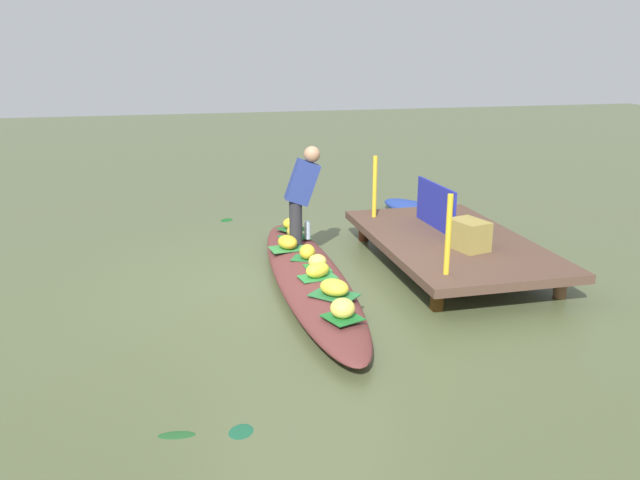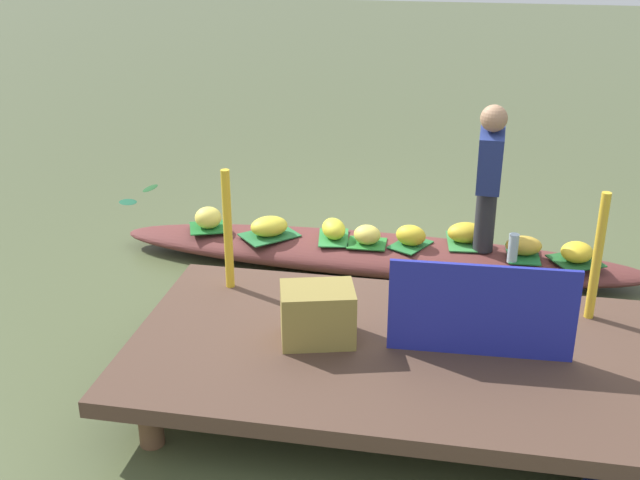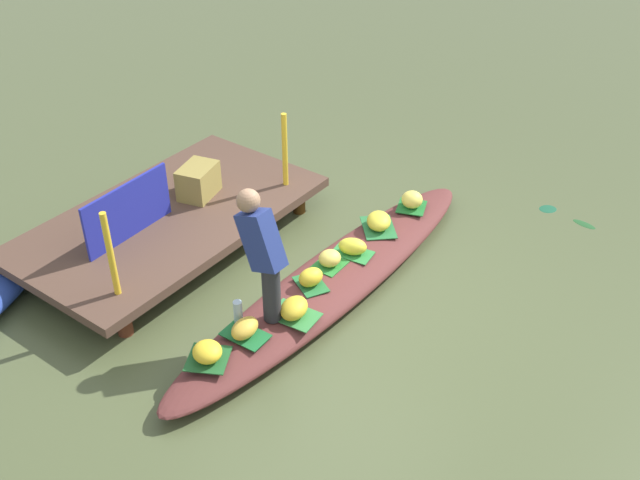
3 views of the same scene
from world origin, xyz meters
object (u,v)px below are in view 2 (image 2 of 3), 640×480
Objects in this scene: vendor_boat at (376,254)px; banana_bunch_4 at (334,229)px; banana_bunch_0 at (367,235)px; banana_bunch_6 at (411,235)px; banana_bunch_3 at (208,218)px; banana_bunch_5 at (524,246)px; market_banner at (482,311)px; vendor_person at (489,170)px; banana_bunch_1 at (577,252)px; water_bottle at (513,248)px; banana_bunch_2 at (466,233)px; produce_crate at (318,314)px; banana_bunch_7 at (269,226)px.

banana_bunch_4 reaches higher than vendor_boat.
banana_bunch_6 is (-0.35, -0.04, 0.01)m from banana_bunch_0.
banana_bunch_3 is 0.80× the size of banana_bunch_5.
market_banner is at bearing 78.94° from banana_bunch_5.
banana_bunch_3 reaches higher than banana_bunch_6.
market_banner reaches higher than banana_bunch_0.
banana_bunch_3 is 2.40m from vendor_person.
banana_bunch_1 and banana_bunch_5 have the same top height.
banana_bunch_4 reaches higher than banana_bunch_1.
market_banner is (0.35, 1.80, 0.33)m from banana_bunch_5.
banana_bunch_6 is (-0.64, 0.03, 0.00)m from banana_bunch_4.
banana_bunch_1 is 1.30m from banana_bunch_6.
banana_bunch_2 is at bearing -42.37° from water_bottle.
produce_crate is (1.00, 1.77, -0.41)m from vendor_person.
banana_bunch_2 reaches higher than banana_bunch_0.
banana_bunch_3 reaches higher than banana_bunch_0.
banana_bunch_4 reaches higher than banana_bunch_5.
banana_bunch_7 is 1.87m from vendor_person.
vendor_person is (-0.14, 0.21, 0.61)m from banana_bunch_2.
produce_crate is (1.23, 1.65, 0.17)m from water_bottle.
banana_bunch_1 is 0.88m from banana_bunch_2.
vendor_person is at bearing 178.36° from banana_bunch_7.
banana_bunch_0 is 1.39m from banana_bunch_3.
vendor_person reaches higher than banana_bunch_1.
banana_bunch_1 is 0.50m from water_bottle.
water_bottle reaches higher than banana_bunch_3.
produce_crate reaches higher than banana_bunch_7.
banana_bunch_4 is at bearing -175.42° from banana_bunch_7.
banana_bunch_2 is at bearing -15.13° from banana_bunch_1.
produce_crate is (-1.32, 1.89, 0.19)m from banana_bunch_3.
banana_bunch_6 is 0.56× the size of produce_crate.
water_bottle is at bearing 152.92° from vendor_person.
water_bottle is at bearing 174.72° from banana_bunch_3.
vendor_person is at bearing 177.06° from banana_bunch_3.
banana_bunch_4 is at bearing 178.69° from banana_bunch_3.
banana_bunch_3 is at bearing -2.94° from vendor_person.
banana_bunch_7 is at bearing 0.68° from banana_bunch_6.
banana_bunch_0 is 0.70× the size of banana_bunch_7.
banana_bunch_5 reaches higher than vendor_boat.
vendor_person reaches higher than banana_bunch_2.
water_bottle reaches higher than banana_bunch_1.
banana_bunch_6 is 0.20× the size of vendor_person.
market_banner is (-0.10, 1.97, 0.32)m from banana_bunch_2.
banana_bunch_4 reaches higher than banana_bunch_7.
banana_bunch_0 is at bearing 6.18° from banana_bunch_6.
banana_bunch_2 is 0.49m from banana_bunch_5.
produce_crate is at bearing 87.80° from banana_bunch_0.
produce_crate is (0.97, 0.01, -0.12)m from market_banner.
vendor_person is at bearing 178.39° from banana_bunch_0.
vendor_boat is 10.04× the size of produce_crate.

